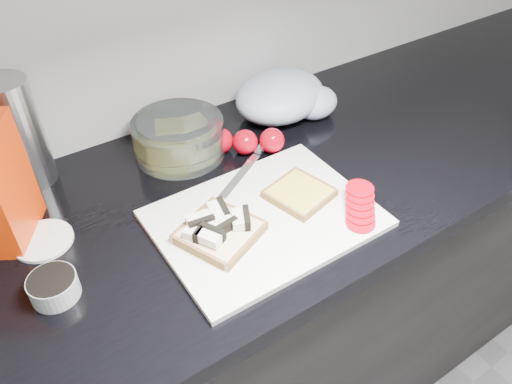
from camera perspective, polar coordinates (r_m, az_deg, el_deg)
base_cabinet at (r=1.34m, az=-5.79°, el=-16.64°), size 3.50×0.60×0.86m
countertop at (r=1.00m, az=-7.49°, el=-2.43°), size 3.50×0.64×0.04m
cutting_board at (r=0.94m, az=1.01°, el=-3.03°), size 0.40×0.30×0.01m
bread_left at (r=0.89m, az=-4.33°, el=-4.37°), size 0.17×0.17×0.04m
bread_right at (r=0.98m, az=4.99°, el=-0.16°), size 0.14×0.14×0.02m
tomato_slices at (r=0.96m, az=11.80°, el=-1.51°), size 0.12×0.13×0.03m
knife at (r=1.07m, az=-0.17°, el=4.01°), size 0.21×0.13×0.01m
seed_tub at (r=0.87m, az=-22.15°, el=-9.92°), size 0.08×0.08×0.04m
tub_lid at (r=0.98m, az=-23.15°, el=-5.12°), size 0.14×0.14×0.01m
glass_bowl at (r=1.10m, az=-8.81°, el=6.18°), size 0.20×0.20×0.08m
steel_canister at (r=1.08m, az=-25.51°, el=6.02°), size 0.09×0.09×0.23m
grocery_bag at (r=1.22m, az=3.37°, el=10.80°), size 0.27×0.23×0.10m
whole_tomatoes at (r=1.10m, az=-1.16°, el=5.83°), size 0.15×0.12×0.06m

